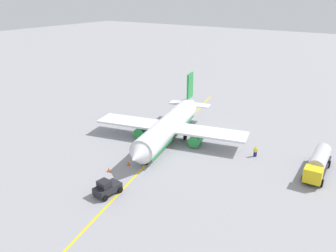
% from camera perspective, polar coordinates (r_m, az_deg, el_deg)
% --- Properties ---
extents(ground_plane, '(400.00, 400.00, 0.00)m').
position_cam_1_polar(ground_plane, '(62.20, 0.00, -2.57)').
color(ground_plane, '#939399').
extents(airplane, '(29.67, 28.03, 9.81)m').
position_cam_1_polar(airplane, '(61.55, 0.15, -0.09)').
color(airplane, white).
rests_on(airplane, ground).
extents(fuel_tanker, '(10.53, 3.13, 3.15)m').
position_cam_1_polar(fuel_tanker, '(55.62, 23.59, -5.57)').
color(fuel_tanker, '#2D2D33').
rests_on(fuel_tanker, ground).
extents(pushback_tug, '(3.79, 2.64, 2.20)m').
position_cam_1_polar(pushback_tug, '(47.00, -10.08, -10.03)').
color(pushback_tug, '#232328').
rests_on(pushback_tug, ground).
extents(refueling_worker, '(0.63, 0.56, 1.71)m').
position_cam_1_polar(refueling_worker, '(58.17, 14.25, -4.16)').
color(refueling_worker, navy).
rests_on(refueling_worker, ground).
extents(safety_cone_nose, '(0.62, 0.62, 0.68)m').
position_cam_1_polar(safety_cone_nose, '(54.17, -6.60, -6.15)').
color(safety_cone_nose, '#F2590F').
rests_on(safety_cone_nose, ground).
extents(safety_cone_wingtip, '(0.58, 0.58, 0.64)m').
position_cam_1_polar(safety_cone_wingtip, '(52.80, -9.76, -7.13)').
color(safety_cone_wingtip, '#F2590F').
rests_on(safety_cone_wingtip, ground).
extents(taxi_line_marking, '(59.55, 13.71, 0.01)m').
position_cam_1_polar(taxi_line_marking, '(62.20, 0.00, -2.57)').
color(taxi_line_marking, yellow).
rests_on(taxi_line_marking, ground).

